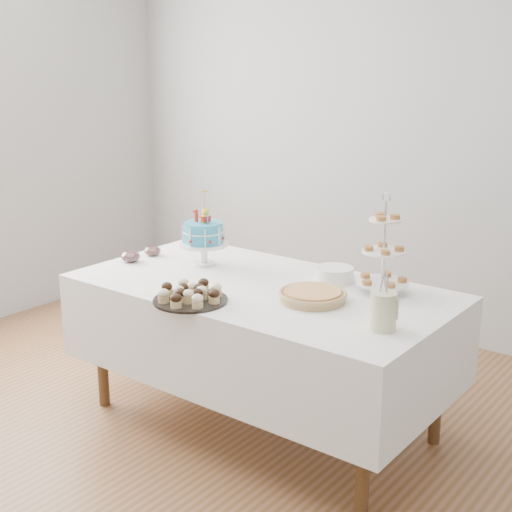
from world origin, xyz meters
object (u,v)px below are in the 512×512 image
Objects in this scene: table at (261,327)px; jam_bowl_a at (131,257)px; tiered_stand at (384,252)px; pastry_plate at (335,277)px; pie at (313,295)px; jam_bowl_b at (153,251)px; cupcake_tray at (190,293)px; plate_stack at (334,274)px; utensil_pitcher at (383,310)px; birthday_cake at (204,245)px.

jam_bowl_a is at bearing -172.81° from table.
tiered_stand is 0.36m from pastry_plate.
jam_bowl_b reaches higher than pie.
cupcake_tray is 1.51× the size of pastry_plate.
tiered_stand is 5.18× the size of jam_bowl_b.
plate_stack is 0.78× the size of utensil_pitcher.
cupcake_tray is 0.58m from pie.
jam_bowl_b is (-1.10, -0.21, -0.01)m from plate_stack.
pastry_plate is (0.36, 0.71, -0.02)m from cupcake_tray.
plate_stack is (0.74, 0.18, -0.07)m from birthday_cake.
birthday_cake reaches higher than pie.
cupcake_tray reaches higher than pastry_plate.
pastry_plate is (0.25, 0.31, 0.24)m from table.
pie is 1.18m from jam_bowl_a.
jam_bowl_a is at bearing -177.01° from pie.
plate_stack is at bearing 121.10° from utensil_pitcher.
jam_bowl_a is at bearing -90.00° from jam_bowl_b.
jam_bowl_b reaches higher than table.
utensil_pitcher is at bearing -2.33° from jam_bowl_a.
jam_bowl_a is at bearing -152.07° from birthday_cake.
cupcake_tray is 0.78m from jam_bowl_a.
cupcake_tray is 0.86m from jam_bowl_b.
cupcake_tray is 0.95m from tiered_stand.
tiered_stand is 0.51m from utensil_pitcher.
table is at bearing 172.60° from pie.
table is 17.87× the size of jam_bowl_a.
cupcake_tray reaches higher than jam_bowl_a.
plate_stack is at bearing 176.29° from tiered_stand.
birthday_cake is at bearing 125.63° from cupcake_tray.
birthday_cake is 0.43m from jam_bowl_a.
pie is 0.33m from plate_stack.
jam_bowl_a is at bearing -165.13° from tiered_stand.
jam_bowl_b is (-1.18, 0.11, -0.00)m from pie.
pie is at bearing -5.33° from jam_bowl_b.
birthday_cake is 0.83× the size of tiered_stand.
table is at bearing -133.15° from plate_stack.
plate_stack reaches higher than jam_bowl_b.
plate_stack is 2.03× the size of jam_bowl_b.
pie is 1.19m from jam_bowl_b.
jam_bowl_a is (-1.18, -0.06, 0.00)m from pie.
jam_bowl_b is at bearing 175.52° from table.
pastry_plate is 1.12m from jam_bowl_b.
pie is 0.37m from pastry_plate.
jam_bowl_a is at bearing 160.05° from utensil_pitcher.
plate_stack is at bearing -67.55° from pastry_plate.
cupcake_tray reaches higher than plate_stack.
plate_stack is at bearing 11.81° from birthday_cake.
pastry_plate is (-0.30, 0.05, -0.19)m from tiered_stand.
pastry_plate is at bearing 21.05° from jam_bowl_a.
utensil_pitcher is at bearing -41.29° from plate_stack.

